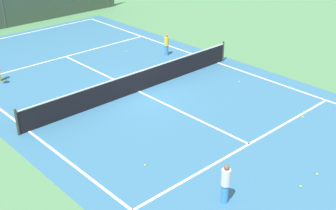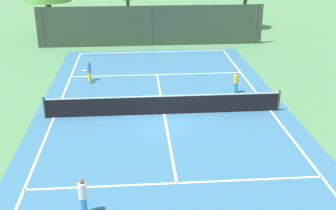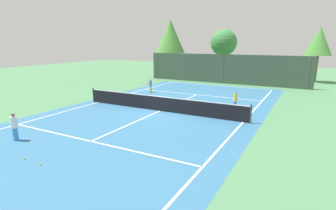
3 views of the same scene
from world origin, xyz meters
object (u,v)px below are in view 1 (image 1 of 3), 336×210
tennis_ball_2 (240,82)px  tennis_ball_3 (301,186)px  player_0 (167,45)px  tennis_ball_1 (317,174)px  tennis_ball_4 (145,165)px  player_2 (225,183)px  ball_crate (95,92)px  tennis_ball_0 (303,117)px  tennis_ball_5 (126,51)px

tennis_ball_2 → tennis_ball_3: same height
player_0 → tennis_ball_2: player_0 is taller
tennis_ball_1 → tennis_ball_4: bearing=131.8°
tennis_ball_4 → player_2: bearing=-80.4°
player_2 → tennis_ball_4: size_ratio=20.02×
ball_crate → tennis_ball_0: bearing=-56.7°
tennis_ball_1 → player_2: bearing=160.4°
tennis_ball_1 → tennis_ball_2: size_ratio=1.00×
ball_crate → tennis_ball_0: size_ratio=6.45×
tennis_ball_2 → player_0: bearing=89.3°
player_0 → tennis_ball_5: (-1.32, 1.97, -0.59)m
player_2 → tennis_ball_1: (3.29, -1.17, -0.64)m
tennis_ball_3 → player_2: bearing=153.2°
player_0 → tennis_ball_2: (-0.06, -5.28, -0.59)m
tennis_ball_2 → tennis_ball_4: bearing=-163.5°
player_0 → ball_crate: player_0 is taller
ball_crate → tennis_ball_3: 10.16m
tennis_ball_0 → tennis_ball_2: same height
tennis_ball_5 → player_0: bearing=-56.1°
tennis_ball_3 → tennis_ball_5: 14.38m
player_0 → tennis_ball_3: 12.99m
player_2 → tennis_ball_4: player_2 is taller
tennis_ball_0 → player_2: bearing=-168.3°
tennis_ball_5 → player_2: bearing=-116.0°
tennis_ball_4 → tennis_ball_3: bearing=-56.3°
tennis_ball_0 → tennis_ball_2: (0.96, 4.08, 0.00)m
tennis_ball_4 → player_0: bearing=43.6°
player_2 → tennis_ball_5: (6.19, 12.68, -0.64)m
player_0 → tennis_ball_3: bearing=-113.6°
tennis_ball_4 → tennis_ball_0: bearing=-13.9°
player_0 → tennis_ball_1: size_ratio=18.44×
ball_crate → tennis_ball_5: 5.99m
tennis_ball_0 → tennis_ball_5: same height
player_0 → player_2: player_2 is taller
tennis_ball_0 → tennis_ball_2: size_ratio=1.00×
tennis_ball_1 → tennis_ball_4: (-3.81, 4.25, 0.00)m
tennis_ball_4 → ball_crate: bearing=71.1°
player_0 → player_2: 13.09m
player_0 → tennis_ball_4: 11.10m
tennis_ball_2 → tennis_ball_5: same height
ball_crate → tennis_ball_2: 6.92m
ball_crate → tennis_ball_0: (5.00, -7.61, -0.15)m
player_0 → tennis_ball_5: 2.44m
tennis_ball_0 → tennis_ball_4: bearing=166.1°
player_2 → tennis_ball_2: player_2 is taller
player_2 → tennis_ball_1: bearing=-19.6°
player_0 → ball_crate: size_ratio=2.86×
tennis_ball_0 → tennis_ball_3: size_ratio=1.00×
tennis_ball_3 → tennis_ball_5: same height
tennis_ball_5 → tennis_ball_3: bearing=-105.6°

